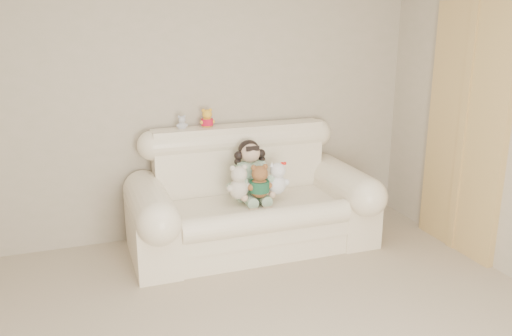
# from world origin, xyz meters

# --- Properties ---
(wall_back) EXTENTS (4.50, 0.00, 4.50)m
(wall_back) POSITION_xyz_m (0.00, 2.50, 1.30)
(wall_back) COLOR #BBA994
(wall_back) RESTS_ON ground
(sofa) EXTENTS (2.10, 0.95, 1.03)m
(sofa) POSITION_xyz_m (0.54, 2.00, 0.52)
(sofa) COLOR #F3E4C4
(sofa) RESTS_ON floor
(door_panel) EXTENTS (0.06, 0.90, 2.10)m
(door_panel) POSITION_xyz_m (2.22, 1.40, 1.05)
(door_panel) COLOR tan
(door_panel) RESTS_ON floor
(seated_child) EXTENTS (0.33, 0.40, 0.53)m
(seated_child) POSITION_xyz_m (0.55, 2.08, 0.69)
(seated_child) COLOR #377D46
(seated_child) RESTS_ON sofa
(brown_teddy) EXTENTS (0.26, 0.24, 0.34)m
(brown_teddy) POSITION_xyz_m (0.55, 1.86, 0.67)
(brown_teddy) COLOR brown
(brown_teddy) RESTS_ON sofa
(white_cat) EXTENTS (0.26, 0.24, 0.34)m
(white_cat) POSITION_xyz_m (0.73, 1.90, 0.67)
(white_cat) COLOR white
(white_cat) RESTS_ON sofa
(cream_teddy) EXTENTS (0.27, 0.24, 0.34)m
(cream_teddy) POSITION_xyz_m (0.38, 1.89, 0.67)
(cream_teddy) COLOR beige
(cream_teddy) RESTS_ON sofa
(yellow_mini_bear) EXTENTS (0.14, 0.11, 0.21)m
(yellow_mini_bear) POSITION_xyz_m (0.25, 2.38, 1.12)
(yellow_mini_bear) COLOR yellow
(yellow_mini_bear) RESTS_ON sofa
(grey_mini_plush) EXTENTS (0.12, 0.10, 0.16)m
(grey_mini_plush) POSITION_xyz_m (0.02, 2.37, 1.09)
(grey_mini_plush) COLOR silver
(grey_mini_plush) RESTS_ON sofa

